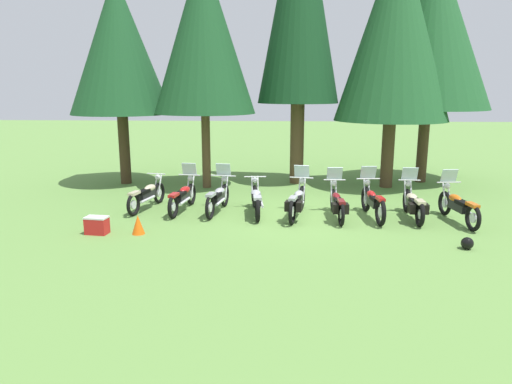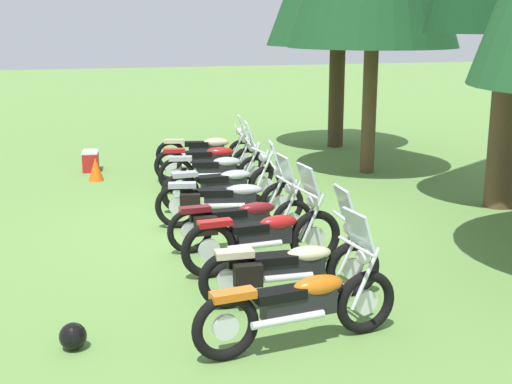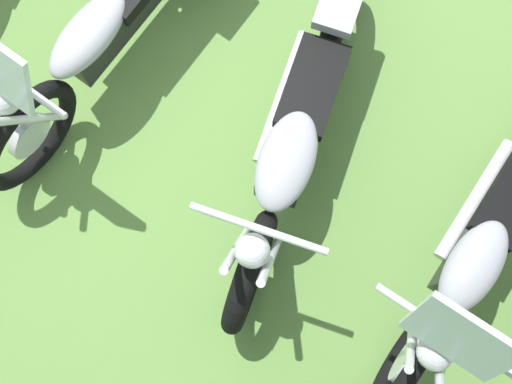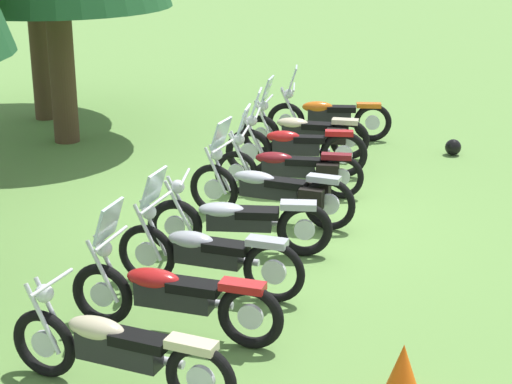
% 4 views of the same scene
% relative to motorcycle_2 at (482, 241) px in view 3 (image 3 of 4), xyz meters
% --- Properties ---
extents(ground_plane, '(80.00, 80.00, 0.00)m').
position_rel_motorcycle_2_xyz_m(ground_plane, '(2.30, -0.27, -0.47)').
color(ground_plane, '#608C42').
extents(motorcycle_2, '(0.77, 2.21, 1.36)m').
position_rel_motorcycle_2_xyz_m(motorcycle_2, '(0.00, 0.00, 0.00)').
color(motorcycle_2, black).
rests_on(motorcycle_2, ground_plane).
extents(motorcycle_3, '(0.66, 2.29, 1.00)m').
position_rel_motorcycle_2_xyz_m(motorcycle_3, '(1.12, -0.14, -0.04)').
color(motorcycle_3, black).
rests_on(motorcycle_3, ground_plane).
extents(motorcycle_4, '(0.85, 2.36, 1.37)m').
position_rel_motorcycle_2_xyz_m(motorcycle_4, '(2.29, -0.37, 0.00)').
color(motorcycle_4, black).
rests_on(motorcycle_4, ground_plane).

